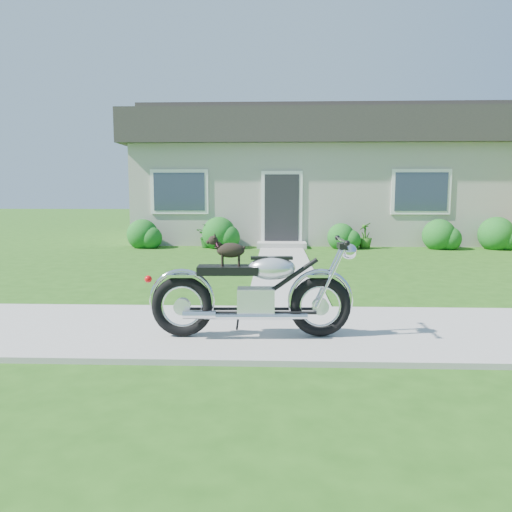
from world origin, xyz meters
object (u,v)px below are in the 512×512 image
(potted_plant_left, at_px, (208,236))
(potted_plant_right, at_px, (365,236))
(house, at_px, (324,176))
(motorcycle_with_dog, at_px, (256,292))

(potted_plant_left, distance_m, potted_plant_right, 4.46)
(house, relative_size, potted_plant_left, 17.93)
(potted_plant_right, xyz_separation_m, motorcycle_with_dog, (-2.76, -8.91, 0.17))
(potted_plant_left, xyz_separation_m, potted_plant_right, (4.46, 0.00, 0.02))
(potted_plant_right, bearing_deg, potted_plant_left, 180.00)
(house, bearing_deg, potted_plant_left, -136.27)
(potted_plant_right, bearing_deg, house, 104.05)
(house, height_order, potted_plant_left, house)
(house, distance_m, motorcycle_with_dog, 12.60)
(house, distance_m, potted_plant_right, 3.98)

